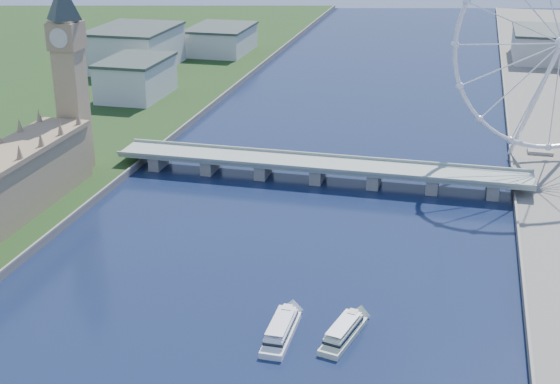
% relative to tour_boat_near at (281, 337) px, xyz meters
% --- Properties ---
extents(big_ben, '(20.02, 20.02, 110.00)m').
position_rel_tour_boat_near_xyz_m(big_ben, '(-145.49, 134.56, 66.57)').
color(big_ben, tan).
rests_on(big_ben, ground).
extents(westminster_bridge, '(220.00, 22.00, 9.50)m').
position_rel_tour_boat_near_xyz_m(westminster_bridge, '(-17.49, 156.56, 6.63)').
color(westminster_bridge, gray).
rests_on(westminster_bridge, ground).
extents(city_skyline, '(505.00, 280.00, 32.00)m').
position_rel_tour_boat_near_xyz_m(city_skyline, '(21.74, 416.64, 16.96)').
color(city_skyline, beige).
rests_on(city_skyline, ground).
extents(tour_boat_near, '(8.59, 32.58, 7.21)m').
position_rel_tour_boat_near_xyz_m(tour_boat_near, '(0.00, 0.00, 0.00)').
color(tour_boat_near, white).
rests_on(tour_boat_near, ground).
extents(tour_boat_far, '(14.57, 31.50, 6.75)m').
position_rel_tour_boat_near_xyz_m(tour_boat_far, '(21.16, 4.08, 0.00)').
color(tour_boat_far, beige).
rests_on(tour_boat_far, ground).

